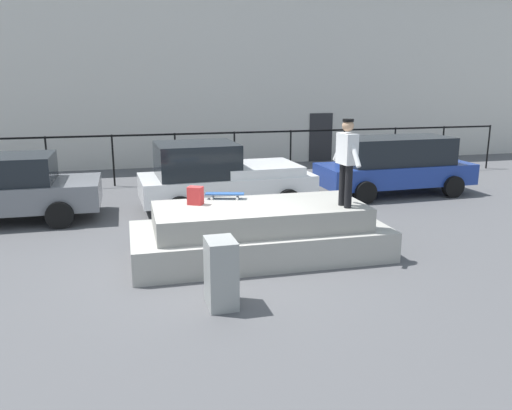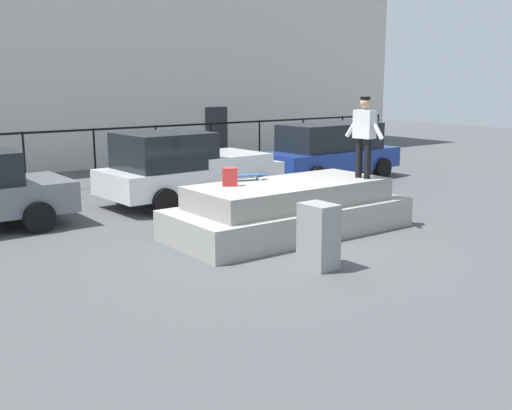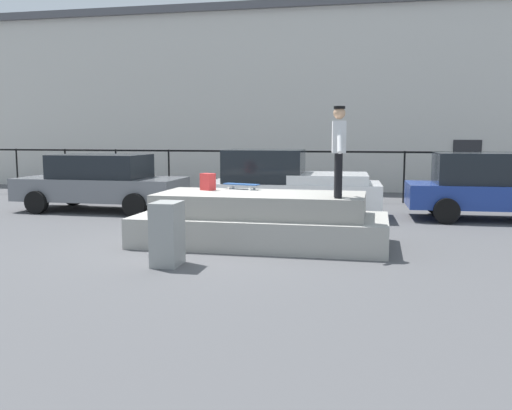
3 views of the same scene
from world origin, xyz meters
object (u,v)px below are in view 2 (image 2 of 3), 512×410
Objects in this scene: backpack at (230,177)px; car_blue_hatchback_far at (330,150)px; skateboarder at (364,131)px; utility_box at (319,236)px; skateboard at (247,176)px; car_white_pickup_mid at (186,168)px.

backpack is 0.08× the size of car_blue_hatchback_far.
car_blue_hatchback_far reaches higher than backpack.
skateboarder is at bearing -168.32° from backpack.
car_blue_hatchback_far is 9.29m from utility_box.
skateboard is 0.76× the size of utility_box.
backpack reaches higher than skateboard.
backpack is at bearing -147.90° from car_blue_hatchback_far.
skateboarder is 0.36× the size of car_blue_hatchback_far.
car_blue_hatchback_far is (5.92, 3.78, -0.22)m from skateboard.
skateboarder is at bearing -69.82° from car_white_pickup_mid.
car_blue_hatchback_far reaches higher than utility_box.
skateboard is 2.95m from utility_box.
backpack is 7.75m from car_blue_hatchback_far.
skateboarder is 3.00m from backpack.
backpack is 2.58m from utility_box.
car_white_pickup_mid is at bearing 81.54° from skateboard.
car_white_pickup_mid is (-1.64, 4.46, -1.11)m from skateboarder.
utility_box is (-0.60, -2.82, -0.60)m from skateboard.
backpack reaches higher than utility_box.
car_blue_hatchback_far is (5.43, 0.52, 0.02)m from car_white_pickup_mid.
skateboard is at bearing -98.46° from car_white_pickup_mid.
car_blue_hatchback_far is at bearing 32.59° from skateboard.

